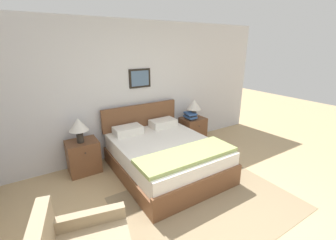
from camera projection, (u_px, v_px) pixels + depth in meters
The scene contains 11 objects.
wall_back at pixel (124, 91), 4.32m from camera, with size 6.80×0.09×2.60m.
area_rug_main at pixel (208, 203), 3.21m from camera, with size 2.44×1.81×0.01m.
bed at pixel (165, 156), 3.94m from camera, with size 1.60×1.97×1.02m.
nightstand_near_window at pixel (83, 157), 3.94m from camera, with size 0.52×0.45×0.58m.
nightstand_by_door at pixel (193, 130), 5.17m from camera, with size 0.52×0.45×0.58m.
table_lamp_near_window at pixel (78, 126), 3.72m from camera, with size 0.32×0.32×0.43m.
table_lamp_by_door at pixel (194, 105), 4.96m from camera, with size 0.32×0.32×0.43m.
book_thick_bottom at pixel (190, 118), 4.98m from camera, with size 0.14×0.24×0.04m.
book_hardcover_middle at pixel (190, 117), 4.97m from camera, with size 0.20×0.28×0.04m.
book_novel_upper at pixel (190, 115), 4.95m from camera, with size 0.18×0.25×0.03m.
book_slim_near_top at pixel (190, 114), 4.94m from camera, with size 0.25×0.31×0.03m.
Camera 1 is at (-1.56, -1.35, 2.15)m, focal length 24.00 mm.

